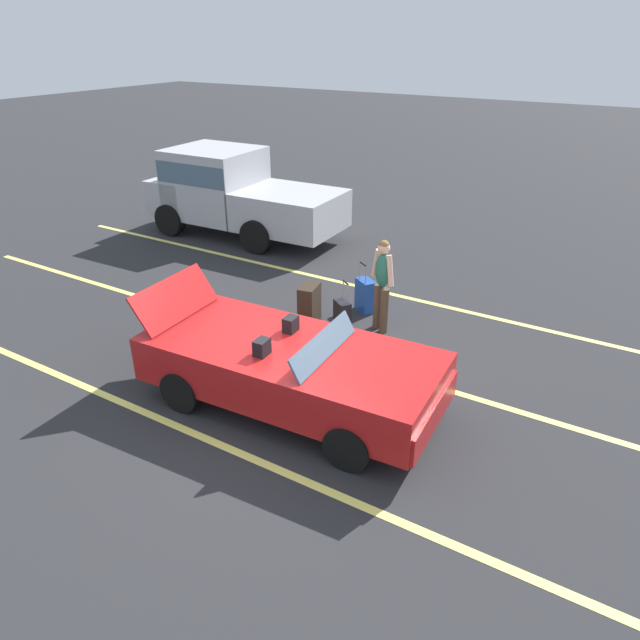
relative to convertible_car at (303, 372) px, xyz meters
The scene contains 11 objects.
ground_plane 0.62m from the convertible_car, behind, with size 80.00×80.00×0.00m, color #28282B.
lot_line_near 1.39m from the convertible_car, 99.05° to the right, with size 18.00×0.12×0.01m, color #EAE066.
lot_line_mid 1.59m from the convertible_car, 97.74° to the left, with size 18.00×0.12×0.01m, color #EAE066.
lot_line_far 4.20m from the convertible_car, 92.73° to the left, with size 18.00×0.12×0.01m, color #EAE066.
convertible_car is the anchor object (origin of this frame).
suitcase_large_black 2.59m from the convertible_car, 120.31° to the left, with size 0.38×0.52×0.74m.
suitcase_medium_bright 3.30m from the convertible_car, 102.08° to the left, with size 0.47×0.42×0.96m.
suitcase_small_carryon 2.54m from the convertible_car, 106.84° to the left, with size 0.39×0.36×0.86m.
duffel_bag 1.88m from the convertible_car, 106.10° to the left, with size 0.47×0.70×0.34m.
traveler_person 2.70m from the convertible_car, 92.44° to the left, with size 0.57×0.37×1.65m.
parked_pickup_truck_near 7.98m from the convertible_car, 135.68° to the left, with size 5.06×2.19×2.10m.
Camera 1 is at (3.84, -5.58, 4.77)m, focal length 32.38 mm.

